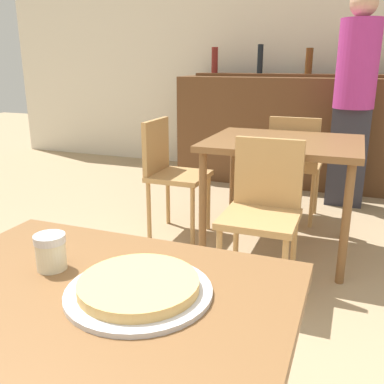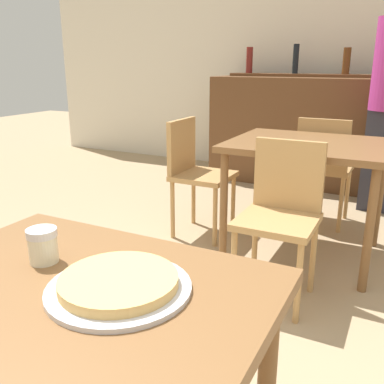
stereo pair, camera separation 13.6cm
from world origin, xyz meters
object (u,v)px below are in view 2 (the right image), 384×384
at_px(chair_far_side_back, 324,163).
at_px(cheese_shaker, 43,245).
at_px(chair_far_side_left, 195,168).
at_px(pizza_tray, 119,284).
at_px(chair_far_side_front, 282,208).

bearing_deg(chair_far_side_back, cheese_shaker, 84.57).
distance_m(chair_far_side_left, pizza_tray, 2.22).
relative_size(chair_far_side_front, pizza_tray, 2.60).
bearing_deg(chair_far_side_left, chair_far_side_front, -125.88).
xyz_separation_m(chair_far_side_front, pizza_tray, (0.01, -1.45, 0.27)).
relative_size(chair_far_side_front, cheese_shaker, 9.43).
relative_size(chair_far_side_left, cheese_shaker, 9.43).
bearing_deg(pizza_tray, chair_far_side_left, 112.14).
xyz_separation_m(chair_far_side_left, pizza_tray, (0.83, -2.04, 0.27)).
distance_m(chair_far_side_back, cheese_shaker, 2.63).
xyz_separation_m(pizza_tray, cheese_shaker, (-0.26, 0.03, 0.03)).
height_order(chair_far_side_front, chair_far_side_left, same).
height_order(chair_far_side_front, pizza_tray, chair_far_side_front).
distance_m(chair_far_side_front, pizza_tray, 1.48).
xyz_separation_m(chair_far_side_front, chair_far_side_left, (-0.82, 0.59, 0.00)).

